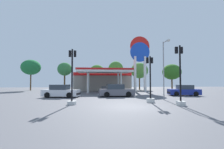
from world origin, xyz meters
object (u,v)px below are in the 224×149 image
Objects in this scene: tree_3 at (116,70)px; tree_4 at (139,71)px; tree_0 at (31,67)px; tree_2 at (97,71)px; tree_1 at (65,69)px; traffic_signal_1 at (180,86)px; car_1 at (116,91)px; traffic_signal_0 at (72,86)px; station_pole_sign at (140,57)px; car_0 at (61,92)px; corner_streetlamp at (164,64)px; tree_5 at (172,72)px; car_2 at (184,91)px; traffic_signal_2 at (150,88)px.

tree_3 reaches higher than tree_4.
tree_2 is at bearing 1.74° from tree_0.
tree_4 is (17.84, -0.05, -0.19)m from tree_1.
tree_4 is at bearing 81.46° from traffic_signal_1.
car_1 is at bearing -60.66° from tree_1.
traffic_signal_0 is at bearing -78.75° from tree_1.
tree_3 is (-3.82, 7.31, -2.05)m from station_pole_sign.
tree_2 is (4.89, 17.33, 3.65)m from car_0.
corner_streetlamp is (21.62, -21.26, -1.27)m from tree_0.
car_1 is 17.57m from tree_2.
tree_5 is (13.93, -0.26, -0.48)m from tree_3.
station_pole_sign is at bearing 111.34° from car_2.
tree_0 is 30.35m from corner_streetlamp.
station_pole_sign reaches higher than tree_3.
tree_5 is (25.89, -0.59, -0.49)m from tree_1.
station_pole_sign is 2.25× the size of traffic_signal_0.
car_1 is 0.96× the size of traffic_signal_0.
traffic_signal_2 is at bearing -89.59° from tree_3.
corner_streetlamp is (0.41, 3.93, 2.29)m from traffic_signal_1.
tree_4 is at bearing 76.42° from traffic_signal_2.
traffic_signal_1 reaches higher than traffic_signal_2.
tree_1 is (-13.96, 25.86, 3.23)m from traffic_signal_1.
tree_2 is at bearing 125.48° from car_2.
traffic_signal_1 is 26.27m from tree_4.
traffic_signal_2 reaches higher than car_1.
station_pole_sign reaches higher than traffic_signal_2.
traffic_signal_1 is 0.79× the size of tree_1.
tree_4 reaches higher than tree_1.
station_pole_sign reaches higher than tree_1.
tree_3 reaches higher than traffic_signal_1.
car_0 is 0.69× the size of tree_0.
tree_0 is (-23.05, 6.97, -1.70)m from station_pole_sign.
car_0 is 1.07× the size of car_2.
tree_3 is at bearing 90.41° from traffic_signal_2.
station_pole_sign reaches higher than traffic_signal_0.
corner_streetlamp is at bearing 84.07° from traffic_signal_1.
tree_2 reaches higher than traffic_signal_1.
tree_1 reaches higher than tree_5.
tree_3 is (-7.47, 16.65, 4.13)m from car_2.
tree_5 is (11.94, 25.27, 2.73)m from traffic_signal_1.
station_pole_sign reaches higher than traffic_signal_1.
car_0 is 0.94× the size of traffic_signal_1.
car_1 is at bearing -122.28° from station_pole_sign.
traffic_signal_1 is (-1.83, -18.22, -5.26)m from station_pole_sign.
car_0 is 20.02m from tree_3.
traffic_signal_0 is 0.82× the size of tree_2.
corner_streetlamp is (-3.47, -21.88, -0.76)m from tree_4.
tree_5 is at bearing -3.81° from tree_4.
traffic_signal_0 is (-10.96, -16.63, -5.24)m from station_pole_sign.
tree_0 is (-26.70, 16.32, 4.48)m from car_2.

